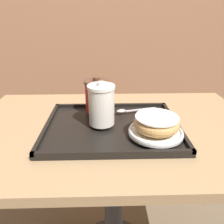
% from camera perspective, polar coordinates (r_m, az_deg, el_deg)
% --- Properties ---
extents(cafe_table, '(1.04, 0.66, 0.72)m').
position_cam_1_polar(cafe_table, '(0.86, 0.54, -12.25)').
color(cafe_table, tan).
rests_on(cafe_table, ground_plane).
extents(serving_tray, '(0.45, 0.35, 0.02)m').
position_cam_1_polar(serving_tray, '(0.75, 0.00, -3.92)').
color(serving_tray, black).
rests_on(serving_tray, cafe_table).
extents(coffee_cup_front, '(0.09, 0.09, 0.15)m').
position_cam_1_polar(coffee_cup_front, '(0.72, -2.78, 1.94)').
color(coffee_cup_front, white).
rests_on(coffee_cup_front, serving_tray).
extents(coffee_cup_rear, '(0.09, 0.09, 0.13)m').
position_cam_1_polar(coffee_cup_rear, '(0.81, -3.95, 4.23)').
color(coffee_cup_rear, red).
rests_on(coffee_cup_rear, serving_tray).
extents(plate_with_chocolate_donut, '(0.17, 0.17, 0.01)m').
position_cam_1_polar(plate_with_chocolate_donut, '(0.69, 11.32, -4.99)').
color(plate_with_chocolate_donut, white).
rests_on(plate_with_chocolate_donut, serving_tray).
extents(donut_chocolate_glazed, '(0.14, 0.14, 0.04)m').
position_cam_1_polar(donut_chocolate_glazed, '(0.68, 11.53, -2.83)').
color(donut_chocolate_glazed, tan).
rests_on(donut_chocolate_glazed, plate_with_chocolate_donut).
extents(spoon, '(0.16, 0.05, 0.01)m').
position_cam_1_polar(spoon, '(0.83, 4.06, 0.40)').
color(spoon, silver).
rests_on(spoon, serving_tray).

